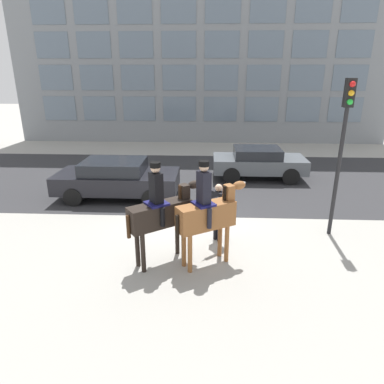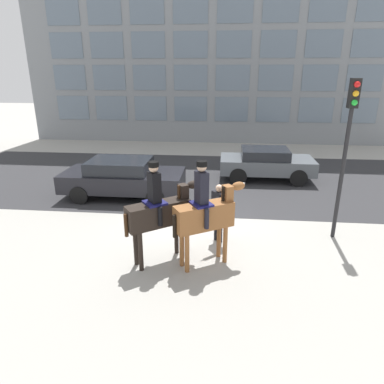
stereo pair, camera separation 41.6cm
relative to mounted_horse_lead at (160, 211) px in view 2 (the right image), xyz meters
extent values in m
plane|color=#9E9B93|center=(0.51, 2.30, -1.34)|extent=(80.00, 80.00, 0.00)
cube|color=#2D2D30|center=(0.51, 7.05, -1.34)|extent=(23.91, 8.50, 0.01)
cube|color=gray|center=(0.51, 15.30, 6.27)|extent=(23.91, 0.30, 15.24)
cube|color=slate|center=(-8.70, 15.13, 0.83)|extent=(2.10, 0.02, 1.53)
cube|color=slate|center=(-6.07, 15.13, 0.83)|extent=(2.10, 0.02, 1.53)
cube|color=slate|center=(-3.44, 15.13, 0.83)|extent=(2.10, 0.02, 1.53)
cube|color=slate|center=(-0.81, 15.13, 0.83)|extent=(2.10, 0.02, 1.53)
cube|color=slate|center=(1.82, 15.13, 0.83)|extent=(2.10, 0.02, 1.53)
cube|color=slate|center=(4.45, 15.13, 0.83)|extent=(2.10, 0.02, 1.53)
cube|color=slate|center=(7.08, 15.13, 0.83)|extent=(2.10, 0.02, 1.53)
cube|color=slate|center=(9.71, 15.13, 0.83)|extent=(2.10, 0.02, 1.53)
cube|color=slate|center=(-8.70, 15.13, 2.75)|extent=(2.10, 0.02, 1.53)
cube|color=slate|center=(-6.07, 15.13, 2.75)|extent=(2.10, 0.02, 1.53)
cube|color=slate|center=(-3.44, 15.13, 2.75)|extent=(2.10, 0.02, 1.53)
cube|color=slate|center=(-0.81, 15.13, 2.75)|extent=(2.10, 0.02, 1.53)
cube|color=slate|center=(1.82, 15.13, 2.75)|extent=(2.10, 0.02, 1.53)
cube|color=slate|center=(4.45, 15.13, 2.75)|extent=(2.10, 0.02, 1.53)
cube|color=slate|center=(7.08, 15.13, 2.75)|extent=(2.10, 0.02, 1.53)
cube|color=slate|center=(9.71, 15.13, 2.75)|extent=(2.10, 0.02, 1.53)
cube|color=slate|center=(-8.70, 15.13, 4.66)|extent=(2.10, 0.02, 1.53)
cube|color=slate|center=(-6.07, 15.13, 4.66)|extent=(2.10, 0.02, 1.53)
cube|color=slate|center=(-3.44, 15.13, 4.66)|extent=(2.10, 0.02, 1.53)
cube|color=slate|center=(-0.81, 15.13, 4.66)|extent=(2.10, 0.02, 1.53)
cube|color=slate|center=(1.82, 15.13, 4.66)|extent=(2.10, 0.02, 1.53)
cube|color=slate|center=(4.45, 15.13, 4.66)|extent=(2.10, 0.02, 1.53)
cube|color=slate|center=(7.08, 15.13, 4.66)|extent=(2.10, 0.02, 1.53)
cube|color=slate|center=(9.71, 15.13, 4.66)|extent=(2.10, 0.02, 1.53)
cube|color=slate|center=(-8.70, 15.13, 6.58)|extent=(2.10, 0.02, 1.53)
cube|color=slate|center=(-6.07, 15.13, 6.58)|extent=(2.10, 0.02, 1.53)
cube|color=slate|center=(-3.44, 15.13, 6.58)|extent=(2.10, 0.02, 1.53)
cube|color=slate|center=(-0.81, 15.13, 6.58)|extent=(2.10, 0.02, 1.53)
cube|color=slate|center=(1.82, 15.13, 6.58)|extent=(2.10, 0.02, 1.53)
cube|color=slate|center=(4.45, 15.13, 6.58)|extent=(2.10, 0.02, 1.53)
cube|color=slate|center=(7.08, 15.13, 6.58)|extent=(2.10, 0.02, 1.53)
cube|color=slate|center=(9.71, 15.13, 6.58)|extent=(2.10, 0.02, 1.53)
cube|color=black|center=(-0.03, -0.02, -0.07)|extent=(1.51, 1.27, 0.57)
cylinder|color=black|center=(0.33, 0.43, -0.85)|extent=(0.11, 0.11, 0.99)
cylinder|color=black|center=(0.51, 0.18, -0.85)|extent=(0.11, 0.11, 0.99)
cylinder|color=black|center=(-0.57, -0.23, -0.85)|extent=(0.11, 0.11, 0.99)
cylinder|color=black|center=(-0.39, -0.48, -0.85)|extent=(0.11, 0.11, 0.99)
cube|color=black|center=(0.52, 0.38, 0.29)|extent=(0.30, 0.31, 0.54)
cube|color=#382314|center=(0.42, 0.31, 0.31)|extent=(0.08, 0.09, 0.49)
ellipsoid|color=black|center=(0.75, 0.55, 0.50)|extent=(0.39, 0.36, 0.20)
cube|color=silver|center=(0.83, 0.61, 0.52)|extent=(0.13, 0.11, 0.08)
cylinder|color=#382314|center=(-0.69, -0.50, -0.17)|extent=(0.09, 0.09, 0.55)
cube|color=#14144C|center=(-0.09, -0.07, 0.24)|extent=(0.66, 0.66, 0.05)
cube|color=black|center=(-0.09, -0.07, 0.62)|extent=(0.37, 0.39, 0.71)
sphere|color=#D1A889|center=(-0.09, -0.07, 1.08)|extent=(0.22, 0.22, 0.22)
cylinder|color=black|center=(-0.09, -0.07, 1.16)|extent=(0.24, 0.24, 0.12)
cylinder|color=black|center=(-0.25, 0.15, -0.01)|extent=(0.11, 0.11, 0.46)
cylinder|color=black|center=(0.07, -0.29, -0.01)|extent=(0.11, 0.11, 0.46)
cube|color=brown|center=(1.06, -0.04, -0.07)|extent=(1.45, 1.11, 0.61)
cylinder|color=brown|center=(1.42, 0.36, -0.86)|extent=(0.11, 0.11, 0.97)
cylinder|color=brown|center=(1.58, 0.09, -0.86)|extent=(0.11, 0.11, 0.97)
cylinder|color=brown|center=(0.54, -0.17, -0.86)|extent=(0.11, 0.11, 0.97)
cylinder|color=brown|center=(0.70, -0.44, -0.86)|extent=(0.11, 0.11, 0.97)
cube|color=brown|center=(1.59, 0.29, 0.31)|extent=(0.30, 0.31, 0.58)
cube|color=black|center=(1.49, 0.22, 0.33)|extent=(0.08, 0.09, 0.52)
ellipsoid|color=brown|center=(1.84, 0.44, 0.54)|extent=(0.40, 0.35, 0.21)
cube|color=silver|center=(1.93, 0.49, 0.56)|extent=(0.13, 0.11, 0.08)
cylinder|color=black|center=(0.42, -0.43, -0.18)|extent=(0.09, 0.09, 0.55)
cube|color=#14144C|center=(1.00, -0.08, 0.25)|extent=(0.61, 0.63, 0.05)
cube|color=black|center=(1.00, -0.08, 0.65)|extent=(0.35, 0.39, 0.74)
sphere|color=#D1A889|center=(1.00, -0.08, 1.13)|extent=(0.22, 0.22, 0.22)
cylinder|color=black|center=(1.00, -0.08, 1.21)|extent=(0.24, 0.24, 0.12)
cylinder|color=black|center=(0.86, 0.15, -0.01)|extent=(0.11, 0.11, 0.49)
cylinder|color=black|center=(1.14, -0.31, -0.01)|extent=(0.11, 0.11, 0.49)
cylinder|color=black|center=(1.44, 1.16, -0.91)|extent=(0.13, 0.13, 0.88)
cylinder|color=black|center=(1.33, 1.28, -0.91)|extent=(0.13, 0.13, 0.88)
cube|color=black|center=(1.38, 1.22, -0.18)|extent=(0.43, 0.45, 0.57)
sphere|color=#D1A889|center=(1.38, 1.22, 0.21)|extent=(0.20, 0.20, 0.20)
cube|color=black|center=(1.30, 0.90, -0.02)|extent=(0.47, 0.43, 0.09)
cone|color=orange|center=(1.03, 0.67, -0.02)|extent=(0.16, 0.15, 0.04)
cube|color=black|center=(-2.24, 4.48, -0.70)|extent=(4.44, 1.94, 0.65)
cube|color=black|center=(-2.35, 4.48, -0.15)|extent=(2.22, 1.71, 0.45)
cylinder|color=black|center=(-0.86, 3.59, -1.02)|extent=(0.65, 0.23, 0.65)
cylinder|color=black|center=(-0.86, 5.38, -1.02)|extent=(0.65, 0.23, 0.65)
cylinder|color=black|center=(-3.61, 3.59, -1.02)|extent=(0.65, 0.23, 0.65)
cylinder|color=black|center=(-3.61, 5.38, -1.02)|extent=(0.65, 0.23, 0.65)
cube|color=#51565B|center=(3.30, 7.19, -0.69)|extent=(3.95, 1.84, 0.60)
cube|color=black|center=(3.20, 7.19, -0.18)|extent=(1.98, 1.62, 0.41)
cylinder|color=black|center=(4.53, 6.34, -0.99)|extent=(0.71, 0.22, 0.71)
cylinder|color=black|center=(4.53, 8.03, -0.99)|extent=(0.71, 0.22, 0.71)
cylinder|color=black|center=(2.08, 6.34, -0.99)|extent=(0.71, 0.22, 0.71)
cylinder|color=black|center=(2.08, 8.03, -0.99)|extent=(0.71, 0.22, 0.71)
cylinder|color=black|center=(4.65, 1.79, 0.46)|extent=(0.11, 0.11, 3.60)
cube|color=black|center=(4.65, 1.79, 2.62)|extent=(0.24, 0.19, 0.72)
sphere|color=red|center=(4.65, 1.67, 2.84)|extent=(0.15, 0.15, 0.15)
sphere|color=orange|center=(4.65, 1.67, 2.62)|extent=(0.15, 0.15, 0.15)
sphere|color=green|center=(4.65, 1.67, 2.40)|extent=(0.15, 0.15, 0.15)
camera|label=1|loc=(1.09, -7.43, 3.14)|focal=32.00mm
camera|label=2|loc=(1.50, -7.40, 3.14)|focal=32.00mm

